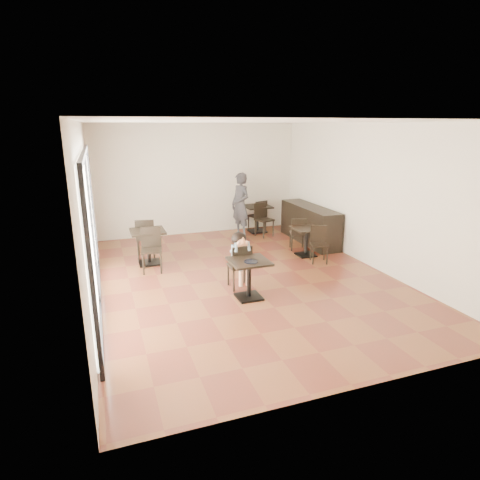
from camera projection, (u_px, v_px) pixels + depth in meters
name	position (u px, v px, depth m)	size (l,w,h in m)	color
floor	(244.00, 277.00, 8.57)	(6.00, 8.00, 0.01)	brown
ceiling	(245.00, 122.00, 7.69)	(6.00, 8.00, 0.01)	white
wall_back	(198.00, 180.00, 11.75)	(6.00, 0.01, 3.20)	beige
wall_front	(367.00, 267.00, 4.50)	(6.00, 0.01, 3.20)	beige
wall_left	(87.00, 214.00, 7.16)	(0.01, 8.00, 3.20)	beige
wall_right	(369.00, 195.00, 9.09)	(0.01, 8.00, 3.20)	beige
storefront_window	(90.00, 232.00, 6.78)	(0.04, 4.50, 2.60)	white
child_table	(249.00, 279.00, 7.45)	(0.71, 0.71, 0.75)	black
child_chair	(239.00, 266.00, 7.93)	(0.40, 0.40, 0.90)	black
child	(239.00, 260.00, 7.90)	(0.40, 0.57, 1.13)	gray
plate	(251.00, 262.00, 7.26)	(0.25, 0.25, 0.02)	black
pizza_slice	(242.00, 243.00, 7.61)	(0.26, 0.20, 0.06)	#F1CB73
adult_patron	(240.00, 205.00, 11.53)	(0.67, 0.44, 1.85)	#38373D
cafe_table_mid	(306.00, 242.00, 9.92)	(0.67, 0.67, 0.71)	black
cafe_table_left	(149.00, 247.00, 9.31)	(0.77, 0.77, 0.81)	black
cafe_table_back	(257.00, 219.00, 12.15)	(0.76, 0.76, 0.81)	black
chair_mid_a	(298.00, 233.00, 10.41)	(0.39, 0.39, 0.86)	black
chair_mid_b	(319.00, 245.00, 9.41)	(0.39, 0.39, 0.86)	black
chair_left_a	(146.00, 238.00, 9.79)	(0.44, 0.44, 0.98)	black
chair_left_b	(152.00, 250.00, 8.79)	(0.44, 0.44, 0.98)	black
chair_back_a	(257.00, 216.00, 12.15)	(0.44, 0.44, 0.97)	black
chair_back_b	(264.00, 220.00, 11.63)	(0.44, 0.44, 0.97)	black
service_counter	(309.00, 224.00, 11.09)	(0.60, 2.40, 1.00)	black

